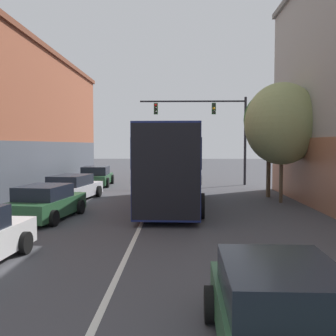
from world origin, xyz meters
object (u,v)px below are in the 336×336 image
at_px(street_tree_far, 269,120).
at_px(parked_car_left_distant, 46,203).
at_px(hatchback_foreground, 283,318).
at_px(parked_car_left_near, 96,176).
at_px(traffic_signal_gantry, 214,121).
at_px(parked_car_left_mid, 72,188).
at_px(street_tree_near, 282,124).
at_px(bus, 173,162).

bearing_deg(street_tree_far, parked_car_left_distant, -146.41).
relative_size(hatchback_foreground, parked_car_left_near, 0.93).
distance_m(parked_car_left_near, traffic_signal_gantry, 9.23).
bearing_deg(parked_car_left_near, parked_car_left_mid, 179.62).
xyz_separation_m(traffic_signal_gantry, street_tree_near, (2.58, -8.68, -0.63)).
relative_size(parked_car_left_near, traffic_signal_gantry, 0.57).
xyz_separation_m(bus, street_tree_far, (5.21, 3.21, 2.16)).
xyz_separation_m(traffic_signal_gantry, street_tree_far, (2.42, -6.62, -0.33)).
relative_size(bus, traffic_signal_gantry, 1.36).
distance_m(parked_car_left_distant, street_tree_near, 11.72).
bearing_deg(hatchback_foreground, street_tree_far, -10.91).
distance_m(parked_car_left_near, parked_car_left_distant, 12.51).
relative_size(traffic_signal_gantry, street_tree_near, 1.28).
height_order(parked_car_left_distant, street_tree_far, street_tree_far).
height_order(bus, hatchback_foreground, bus).
xyz_separation_m(bus, parked_car_left_distant, (-4.88, -3.49, -1.43)).
height_order(traffic_signal_gantry, street_tree_far, traffic_signal_gantry).
bearing_deg(hatchback_foreground, traffic_signal_gantry, -1.59).
relative_size(bus, hatchback_foreground, 2.59).
bearing_deg(street_tree_near, street_tree_far, 94.42).
relative_size(parked_car_left_distant, street_tree_near, 0.72).
bearing_deg(traffic_signal_gantry, parked_car_left_distant, -119.92).
distance_m(bus, street_tree_far, 6.49).
relative_size(bus, parked_car_left_distant, 2.43).
distance_m(parked_car_left_mid, parked_car_left_distant, 5.24).
xyz_separation_m(hatchback_foreground, street_tree_far, (3.59, 16.60, 3.61)).
bearing_deg(parked_car_left_near, traffic_signal_gantry, -86.76).
distance_m(hatchback_foreground, parked_car_left_near, 23.51).
height_order(bus, traffic_signal_gantry, traffic_signal_gantry).
bearing_deg(parked_car_left_mid, parked_car_left_distant, -168.17).
relative_size(parked_car_left_near, parked_car_left_mid, 0.89).
bearing_deg(parked_car_left_distant, parked_car_left_near, 10.50).
bearing_deg(parked_car_left_distant, street_tree_far, -48.93).
distance_m(parked_car_left_distant, street_tree_far, 12.63).
xyz_separation_m(hatchback_foreground, parked_car_left_mid, (-6.89, 15.13, 0.02)).
relative_size(parked_car_left_mid, parked_car_left_distant, 1.13).
xyz_separation_m(parked_car_left_near, parked_car_left_distant, (0.66, -12.50, -0.02)).
bearing_deg(street_tree_far, traffic_signal_gantry, 110.07).
xyz_separation_m(parked_car_left_mid, traffic_signal_gantry, (8.07, 8.10, 3.92)).
bearing_deg(parked_car_left_distant, parked_car_left_mid, 11.81).
distance_m(traffic_signal_gantry, street_tree_far, 7.06).
distance_m(bus, hatchback_foreground, 13.57).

